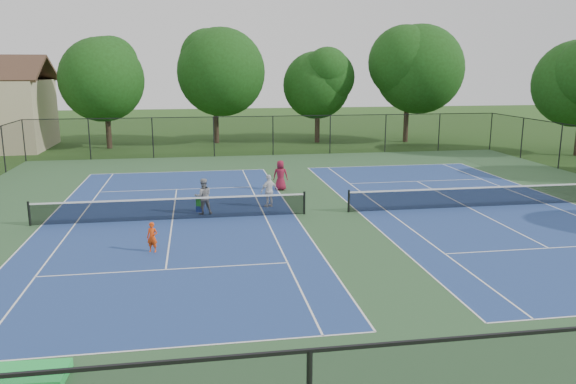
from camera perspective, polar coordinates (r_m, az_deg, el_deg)
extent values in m
plane|color=#234716|center=(26.04, 3.93, -2.17)|extent=(140.00, 140.00, 0.00)
cube|color=#335A33|center=(26.03, 3.93, -2.16)|extent=(36.00, 36.00, 0.01)
cube|color=navy|center=(25.39, -11.65, -2.76)|extent=(10.97, 23.77, 0.00)
cube|color=white|center=(36.99, -11.01, 2.04)|extent=(10.97, 0.06, 0.00)
cube|color=white|center=(14.27, -13.37, -15.26)|extent=(10.97, 0.06, 0.00)
cube|color=white|center=(26.22, -23.73, -3.09)|extent=(0.06, 23.77, 0.00)
cube|color=white|center=(25.73, 0.64, -2.29)|extent=(0.06, 23.77, 0.00)
cube|color=white|center=(25.90, -20.79, -3.02)|extent=(0.06, 23.77, 0.00)
cube|color=white|center=(25.54, -2.39, -2.41)|extent=(0.06, 23.77, 0.00)
cube|color=white|center=(31.61, -11.25, 0.26)|extent=(8.23, 0.06, 0.00)
cube|color=white|center=(19.29, -12.32, -7.70)|extent=(8.23, 0.06, 0.00)
cube|color=white|center=(25.39, -11.65, -2.75)|extent=(0.06, 12.80, 0.00)
cylinder|color=black|center=(26.21, -24.81, -2.01)|extent=(0.10, 0.10, 1.07)
cylinder|color=black|center=(25.69, 1.67, -1.12)|extent=(0.10, 0.10, 1.07)
cube|color=black|center=(25.28, -11.70, -1.76)|extent=(11.90, 0.01, 0.90)
cube|color=white|center=(25.16, -11.75, -0.70)|extent=(11.90, 0.04, 0.07)
cube|color=navy|center=(28.44, 17.80, -1.47)|extent=(10.97, 23.77, 0.00)
cube|color=white|center=(39.15, 9.94, 2.65)|extent=(10.97, 0.06, 0.00)
cube|color=white|center=(26.41, 7.13, -1.99)|extent=(0.06, 23.77, 0.00)
cube|color=white|center=(31.30, 26.78, -0.97)|extent=(0.06, 23.77, 0.00)
cube|color=white|center=(26.83, 9.94, -1.86)|extent=(0.06, 23.77, 0.00)
cube|color=white|center=(30.52, 24.70, -1.09)|extent=(0.06, 23.77, 0.00)
cube|color=white|center=(34.11, 12.96, 1.07)|extent=(8.23, 0.06, 0.00)
cube|color=white|center=(23.15, 24.97, -5.18)|extent=(8.23, 0.06, 0.00)
cube|color=white|center=(28.44, 17.80, -1.46)|extent=(0.06, 12.80, 0.00)
cylinder|color=black|center=(26.16, 6.19, -0.94)|extent=(0.10, 0.10, 1.07)
cube|color=black|center=(28.34, 17.86, -0.57)|extent=(11.90, 0.01, 0.90)
cube|color=white|center=(28.24, 17.92, 0.38)|extent=(11.90, 0.04, 0.07)
cylinder|color=black|center=(44.49, -25.25, 4.75)|extent=(0.08, 0.08, 3.00)
cylinder|color=black|center=(43.48, -19.52, 5.07)|extent=(0.08, 0.08, 3.00)
cylinder|color=black|center=(42.92, -13.58, 5.35)|extent=(0.08, 0.08, 3.00)
cylinder|color=black|center=(42.82, -7.54, 5.57)|extent=(0.08, 0.08, 3.00)
cylinder|color=black|center=(43.20, -1.54, 5.73)|extent=(0.08, 0.08, 3.00)
cylinder|color=black|center=(44.04, 4.30, 5.83)|extent=(0.08, 0.08, 3.00)
cylinder|color=black|center=(45.31, 9.87, 5.87)|extent=(0.08, 0.08, 3.00)
cylinder|color=black|center=(46.98, 15.09, 5.85)|extent=(0.08, 0.08, 3.00)
cylinder|color=black|center=(49.00, 19.91, 5.80)|extent=(0.08, 0.08, 3.00)
cylinder|color=black|center=(41.44, 25.93, 4.20)|extent=(0.08, 0.08, 3.00)
cylinder|color=black|center=(45.16, 22.68, 5.07)|extent=(0.08, 0.08, 3.00)
cylinder|color=black|center=(40.21, -26.94, 3.88)|extent=(0.08, 0.08, 3.00)
cube|color=black|center=(43.20, -1.54, 5.73)|extent=(36.00, 0.01, 3.00)
cube|color=black|center=(43.05, -1.55, 7.72)|extent=(36.00, 0.05, 0.05)
cylinder|color=#2D2116|center=(49.25, -17.80, 6.43)|extent=(0.44, 0.44, 3.78)
sphere|color=#183B10|center=(49.03, -18.09, 10.80)|extent=(6.80, 6.80, 6.80)
sphere|color=#183B10|center=(49.02, -18.15, 11.57)|extent=(5.58, 5.58, 5.58)
sphere|color=#183B10|center=(49.03, -18.20, 12.35)|extent=(4.35, 4.35, 4.35)
cylinder|color=#2D2116|center=(50.74, -7.31, 7.29)|extent=(0.44, 0.44, 4.14)
sphere|color=#183B10|center=(50.54, -7.44, 11.99)|extent=(7.60, 7.60, 7.60)
sphere|color=#183B10|center=(50.54, -7.46, 12.70)|extent=(6.23, 6.23, 6.23)
sphere|color=#183B10|center=(50.54, -7.48, 13.40)|extent=(4.86, 4.86, 4.86)
cylinder|color=#2D2116|center=(50.91, 2.99, 6.98)|extent=(0.44, 0.44, 3.42)
sphere|color=#183B10|center=(50.70, 3.04, 10.77)|extent=(6.00, 6.00, 6.00)
sphere|color=#183B10|center=(50.69, 3.05, 11.56)|extent=(4.92, 4.92, 4.92)
sphere|color=#183B10|center=(50.68, 3.05, 12.35)|extent=(3.84, 3.84, 3.84)
cylinder|color=#2D2116|center=(52.23, 11.92, 7.37)|extent=(0.44, 0.44, 4.32)
sphere|color=#183B10|center=(52.04, 12.13, 12.09)|extent=(7.80, 7.80, 7.80)
sphere|color=#183B10|center=(52.04, 12.16, 12.77)|extent=(6.40, 6.40, 6.40)
sphere|color=#183B10|center=(52.05, 12.19, 13.44)|extent=(4.99, 4.99, 4.99)
imported|color=#EF450F|center=(21.03, -13.63, -4.50)|extent=(0.48, 0.40, 1.12)
imported|color=#939396|center=(25.95, -8.61, -0.44)|extent=(0.89, 0.74, 1.67)
imported|color=white|center=(26.99, -1.92, 0.12)|extent=(1.01, 0.73, 1.59)
imported|color=maroon|center=(30.73, -0.77, 1.71)|extent=(0.89, 0.66, 1.66)
cube|color=#163499|center=(26.61, -8.90, -1.67)|extent=(0.41, 0.37, 0.27)
cube|color=green|center=(26.53, -8.92, -1.00)|extent=(0.40, 0.35, 0.37)
cube|color=green|center=(13.87, -24.96, -16.55)|extent=(1.70, 1.08, 0.20)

